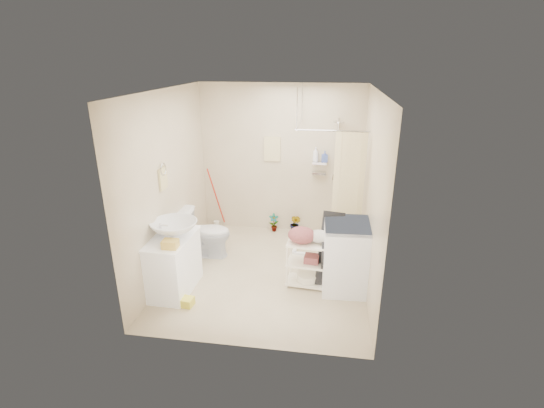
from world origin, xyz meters
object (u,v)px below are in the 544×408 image
Objects in this scene: vanity at (174,264)px; washing_machine at (348,256)px; laundry_rack at (308,260)px; toilet at (206,233)px.

washing_machine is (2.30, 0.40, 0.09)m from vanity.
toilet is at bearing 163.84° from laundry_rack.
washing_machine is at bearing -109.08° from toilet.
toilet is 2.27m from washing_machine.
vanity reaches higher than laundry_rack.
laundry_rack is at bearing 14.17° from vanity.
toilet is at bearing 161.31° from washing_machine.
toilet is 0.82× the size of washing_machine.
washing_machine reaches higher than vanity.
washing_machine is 1.22× the size of laundry_rack.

